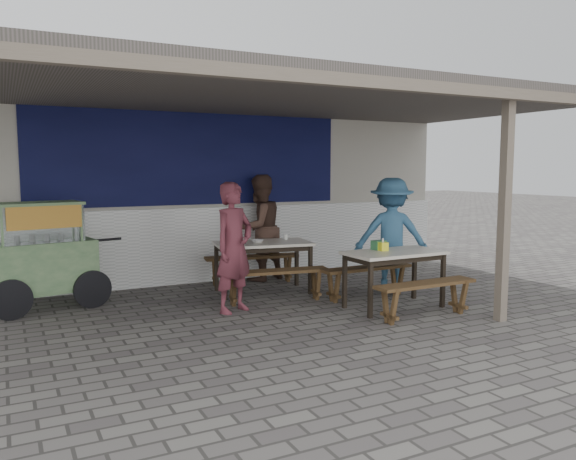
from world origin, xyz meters
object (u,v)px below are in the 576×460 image
Objects in this scene: patron_street_side at (234,247)px; condiment_jar at (286,237)px; donation_box at (379,245)px; tissue_box at (383,246)px; bench_left_street at (275,278)px; patron_right_table at (391,235)px; vendor_cart at (43,251)px; condiment_bowl at (257,241)px; bench_left_wall at (252,263)px; table_left at (263,247)px; patron_wall_side at (260,228)px; bench_right_wall at (366,275)px; bench_right_street at (426,292)px; table_right at (394,257)px.

patron_street_side is 1.57m from condiment_jar.
tissue_box is at bearing -96.58° from donation_box.
bench_left_street is at bearing 143.95° from tissue_box.
patron_right_table reaches higher than patron_street_side.
vendor_cart is at bearing 156.01° from donation_box.
condiment_bowl is at bearing 10.29° from patron_right_table.
donation_box is (3.99, -1.78, 0.05)m from vendor_cart.
condiment_bowl is at bearing 129.59° from donation_box.
vendor_cart is (-3.04, -0.27, 0.42)m from bench_left_wall.
patron_right_table is 15.22× the size of tissue_box.
tissue_box is (1.05, -1.49, 0.13)m from table_left.
bench_right_wall is at bearing 95.93° from patron_wall_side.
vendor_cart is 0.97× the size of patron_wall_side.
tissue_box is (0.71, -2.36, -0.06)m from patron_wall_side.
bench_right_wall is 0.69m from tissue_box.
bench_left_wall is at bearing 34.94° from patron_street_side.
vendor_cart reaches higher than table_left.
bench_right_wall is 12.51× the size of tissue_box.
patron_street_side reaches higher than condiment_bowl.
table_left is 0.48m from condiment_jar.
vendor_cart is 2.48m from patron_street_side.
condiment_jar is (-0.70, 1.13, 0.45)m from bench_right_wall.
patron_right_table reaches higher than bench_left_wall.
condiment_bowl is at bearing 127.25° from tissue_box.
condiment_bowl is (-1.25, 2.22, 0.44)m from bench_right_street.
patron_wall_side reaches higher than vendor_cart.
table_right is at bearing -27.75° from bench_left_street.
tissue_box reaches higher than bench_left_street.
table_left is at bearing -162.93° from condiment_jar.
condiment_jar is at bearing 14.27° from patron_street_side.
donation_box is (-0.09, 0.22, 0.14)m from table_right.
vendor_cart is (-4.08, 1.38, 0.42)m from bench_right_wall.
condiment_bowl is (-0.53, -0.14, -0.02)m from condiment_jar.
bench_right_wall is at bearing 54.10° from patron_right_table.
bench_left_wall is 0.81m from condiment_bowl.
vendor_cart is 9.15× the size of donation_box.
vendor_cart is 3.38m from condiment_jar.
bench_right_wall is 7.59× the size of donation_box.
condiment_bowl is at bearing -97.15° from bench_left_wall.
condiment_bowl reaches higher than bench_left_street.
patron_wall_side reaches higher than bench_right_street.
condiment_jar is (-0.71, 1.74, 0.12)m from table_right.
table_left is at bearing 90.00° from bench_left_street.
vendor_cart is at bearing -9.07° from patron_wall_side.
bench_left_wall is at bearing 90.00° from table_left.
patron_right_table is at bearing -14.33° from table_left.
bench_right_street is 4.87m from vendor_cart.
vendor_cart is at bearing -165.66° from bench_left_wall.
bench_left_wall is 0.61m from patron_wall_side.
donation_box is at bearing -67.98° from condiment_jar.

